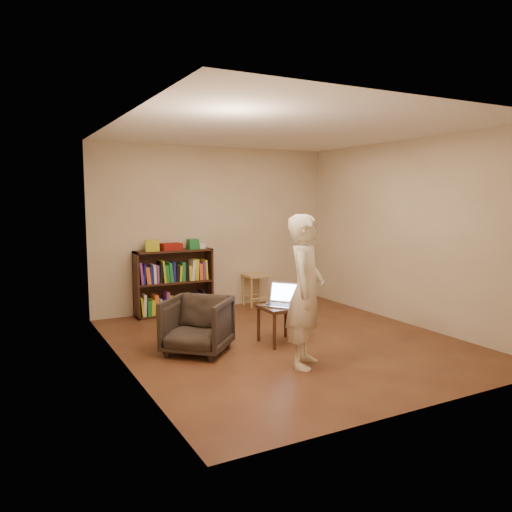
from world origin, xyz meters
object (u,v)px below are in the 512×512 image
bookshelf (174,286)px  armchair (197,325)px  person (306,291)px  side_table (280,312)px  laptop (281,300)px  stool (255,280)px

bookshelf → armchair: bearing=-101.1°
person → side_table: bearing=31.6°
armchair → side_table: 1.05m
armchair → laptop: 1.10m
bookshelf → stool: size_ratio=2.28×
stool → person: bearing=-107.8°
side_table → armchair: bearing=173.1°
armchair → person: (0.85, -0.97, 0.49)m
bookshelf → laptop: bearing=-71.8°
side_table → laptop: 0.15m
armchair → person: bearing=-5.5°
side_table → laptop: laptop is taller
side_table → bookshelf: bearing=107.3°
laptop → bookshelf: bearing=159.2°
armchair → person: size_ratio=0.44×
laptop → person: person is taller
side_table → person: person is taller
armchair → side_table: (1.04, -0.13, 0.06)m
bookshelf → person: bearing=-81.0°
stool → side_table: (-0.74, -2.05, -0.03)m
bookshelf → laptop: 2.20m
bookshelf → armchair: bookshelf is taller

